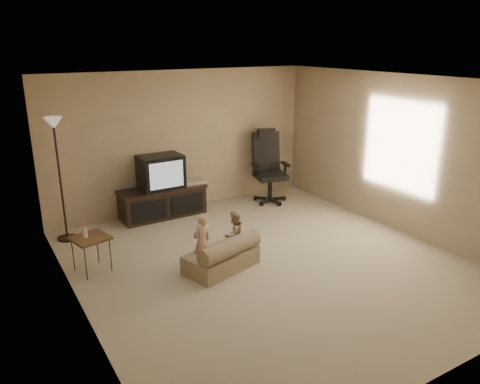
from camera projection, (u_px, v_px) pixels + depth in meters
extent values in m
plane|color=#BCB196|center=(267.00, 263.00, 6.55)|extent=(5.50, 5.50, 0.00)
plane|color=silver|center=(271.00, 81.00, 5.78)|extent=(5.50, 5.50, 0.00)
plane|color=tan|center=(183.00, 141.00, 8.41)|extent=(5.00, 0.00, 5.00)
plane|color=tan|center=(454.00, 256.00, 3.92)|extent=(5.00, 0.00, 5.00)
plane|color=tan|center=(74.00, 211.00, 4.94)|extent=(0.00, 5.50, 5.50)
plane|color=tan|center=(399.00, 155.00, 7.39)|extent=(0.00, 5.50, 5.50)
cube|color=black|center=(163.00, 203.00, 8.25)|extent=(1.48, 0.55, 0.47)
cube|color=black|center=(162.00, 189.00, 8.16)|extent=(1.52, 0.59, 0.04)
cube|color=black|center=(150.00, 211.00, 7.85)|extent=(0.61, 0.03, 0.36)
cube|color=black|center=(187.00, 204.00, 8.20)|extent=(0.61, 0.03, 0.36)
cube|color=black|center=(161.00, 171.00, 8.08)|extent=(0.74, 0.54, 0.58)
cube|color=white|center=(167.00, 175.00, 7.87)|extent=(0.60, 0.02, 0.45)
cube|color=silver|center=(193.00, 182.00, 8.39)|extent=(0.42, 0.30, 0.06)
cylinder|color=black|center=(270.00, 188.00, 8.94)|extent=(0.08, 0.08, 0.44)
cube|color=black|center=(270.00, 176.00, 8.87)|extent=(0.67, 0.67, 0.10)
cube|color=black|center=(266.00, 152.00, 8.98)|extent=(0.56, 0.32, 0.78)
cube|color=black|center=(266.00, 133.00, 8.87)|extent=(0.35, 0.19, 0.18)
cube|color=black|center=(256.00, 166.00, 8.72)|extent=(0.15, 0.32, 0.04)
cube|color=black|center=(285.00, 164.00, 8.88)|extent=(0.15, 0.32, 0.04)
cube|color=brown|center=(90.00, 238.00, 6.18)|extent=(0.54, 0.54, 0.03)
cylinder|color=black|center=(86.00, 263.00, 6.02)|extent=(0.01, 0.01, 0.49)
cylinder|color=black|center=(110.00, 255.00, 6.26)|extent=(0.01, 0.01, 0.49)
cylinder|color=black|center=(73.00, 254.00, 6.26)|extent=(0.01, 0.01, 0.49)
cylinder|color=black|center=(97.00, 247.00, 6.50)|extent=(0.01, 0.01, 0.49)
cylinder|color=beige|center=(85.00, 233.00, 6.16)|extent=(0.06, 0.06, 0.12)
cone|color=beige|center=(84.00, 227.00, 6.13)|extent=(0.05, 0.05, 0.04)
cylinder|color=black|center=(67.00, 238.00, 7.34)|extent=(0.30, 0.30, 0.03)
cylinder|color=black|center=(61.00, 183.00, 7.07)|extent=(0.03, 0.03, 1.81)
cone|color=beige|center=(53.00, 123.00, 6.78)|extent=(0.26, 0.26, 0.17)
cube|color=gray|center=(221.00, 260.00, 6.36)|extent=(1.11, 0.79, 0.26)
cylinder|color=gray|center=(230.00, 248.00, 6.17)|extent=(1.00, 0.49, 0.24)
imported|color=#DCAC89|center=(202.00, 242.00, 6.29)|extent=(0.32, 0.26, 0.78)
imported|color=#DCAC89|center=(234.00, 235.00, 6.60)|extent=(0.38, 0.26, 0.72)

